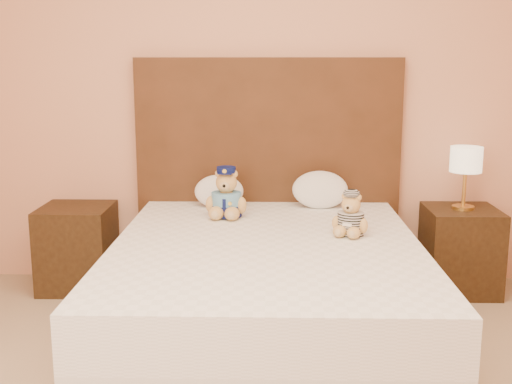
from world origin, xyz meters
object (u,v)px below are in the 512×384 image
(bed, at_px, (267,292))
(pillow_right, at_px, (320,188))
(teddy_police, at_px, (226,192))
(teddy_prisoner, at_px, (351,214))
(nightstand_right, at_px, (460,250))
(lamp, at_px, (466,163))
(pillow_left, at_px, (219,190))
(nightstand_left, at_px, (77,247))

(bed, height_order, pillow_right, pillow_right)
(teddy_police, distance_m, teddy_prisoner, 0.81)
(nightstand_right, relative_size, pillow_right, 1.53)
(lamp, xyz_separation_m, pillow_left, (-1.57, 0.03, -0.19))
(teddy_police, height_order, pillow_left, teddy_police)
(teddy_police, distance_m, pillow_right, 0.65)
(nightstand_left, distance_m, pillow_right, 1.64)
(nightstand_right, distance_m, teddy_police, 1.58)
(nightstand_right, bearing_deg, pillow_right, 178.12)
(bed, height_order, nightstand_right, same)
(nightstand_left, xyz_separation_m, teddy_police, (1.00, -0.25, 0.43))
(nightstand_left, bearing_deg, pillow_right, 1.08)
(teddy_prisoner, bearing_deg, pillow_right, 123.24)
(pillow_right, bearing_deg, nightstand_right, -1.88)
(lamp, distance_m, pillow_right, 0.93)
(pillow_left, bearing_deg, teddy_police, -76.35)
(pillow_right, bearing_deg, nightstand_left, -178.92)
(teddy_prisoner, bearing_deg, nightstand_left, -177.23)
(nightstand_left, height_order, teddy_prisoner, teddy_prisoner)
(pillow_right, bearing_deg, bed, -112.14)
(nightstand_right, bearing_deg, lamp, 180.00)
(pillow_left, xyz_separation_m, pillow_right, (0.65, 0.00, 0.01))
(lamp, height_order, pillow_right, lamp)
(lamp, relative_size, pillow_right, 1.12)
(bed, bearing_deg, pillow_right, 67.86)
(bed, distance_m, nightstand_left, 1.48)
(nightstand_right, bearing_deg, teddy_police, -170.52)
(teddy_police, bearing_deg, pillow_right, 31.76)
(nightstand_right, xyz_separation_m, teddy_prisoner, (-0.80, -0.65, 0.39))
(pillow_right, bearing_deg, pillow_left, 180.00)
(lamp, bearing_deg, nightstand_right, 0.00)
(lamp, height_order, teddy_prisoner, lamp)
(pillow_left, bearing_deg, teddy_prisoner, -41.41)
(lamp, bearing_deg, nightstand_left, 180.00)
(bed, relative_size, pillow_right, 5.58)
(bed, distance_m, teddy_police, 0.74)
(pillow_left, bearing_deg, nightstand_left, -178.16)
(nightstand_left, bearing_deg, teddy_prisoner, -20.82)
(bed, xyz_separation_m, teddy_police, (-0.25, 0.55, 0.43))
(lamp, relative_size, teddy_police, 1.32)
(nightstand_left, height_order, nightstand_right, same)
(nightstand_left, height_order, teddy_police, teddy_police)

